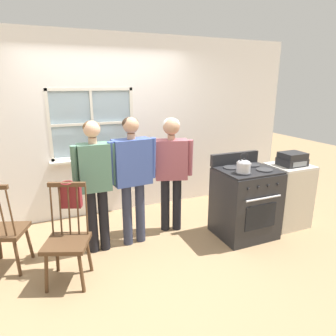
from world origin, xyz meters
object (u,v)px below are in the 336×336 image
Objects in this scene: person_teen_center at (132,170)px; potted_plant at (103,152)px; kettle at (244,166)px; chair_by_window at (67,241)px; stove at (245,202)px; person_adult_right at (171,163)px; side_counter at (287,195)px; stereo at (292,159)px; person_elderly_left at (95,177)px; chair_near_wall at (4,231)px; handbag at (70,195)px.

potted_plant is (-0.15, 1.03, 0.03)m from person_teen_center.
kettle is 0.90× the size of potted_plant.
stove is (2.27, 0.11, 0.02)m from chair_by_window.
chair_by_window is at bearing -154.77° from person_teen_center.
person_adult_right is 1.11m from stove.
chair_by_window is 1.11m from person_teen_center.
person_teen_center reaches higher than potted_plant.
stereo is at bearing -90.00° from side_counter.
potted_plant is 0.30× the size of side_counter.
person_teen_center is at bearing 3.18° from person_elderly_left.
stereo is at bearing -0.73° from person_adult_right.
person_adult_right is 4.61× the size of stereo.
person_elderly_left reaches higher than chair_near_wall.
side_counter is at bearing 24.05° from chair_by_window.
stove is 3.53× the size of handbag.
stereo reaches higher than side_counter.
side_counter is (2.32, -1.40, -0.55)m from potted_plant.
person_adult_right is at bearing 162.27° from side_counter.
kettle is 1.08m from side_counter.
chair_by_window and handbag have the same top height.
handbag reaches higher than side_counter.
person_adult_right reaches higher than handbag.
chair_near_wall is 2.83m from kettle.
handbag is 2.93m from stereo.
handbag is at bearing 90.00° from chair_by_window.
person_elderly_left reaches higher than stove.
side_counter is 0.54m from stereo.
kettle is at bearing 21.18° from chair_by_window.
kettle is at bearing -171.05° from side_counter.
kettle reaches higher than handbag.
person_elderly_left reaches higher than person_adult_right.
side_counter is at bearing 8.95° from kettle.
stereo is (1.59, -0.53, 0.02)m from person_adult_right.
kettle reaches higher than chair_by_window.
person_elderly_left is 1.97m from stove.
kettle is 0.27× the size of side_counter.
potted_plant is 0.89× the size of handbag.
person_teen_center is 5.26× the size of handbag.
stove is at bearing -179.14° from side_counter.
kettle is 2.09m from potted_plant.
side_counter is (3.63, -0.36, -0.00)m from chair_near_wall.
kettle is at bearing -141.53° from stove.
handbag is (-0.76, -0.27, -0.12)m from person_teen_center.
potted_plant is at bearing 132.57° from kettle.
chair_near_wall is 3.36× the size of handbag.
stereo is at bearing -14.86° from person_teen_center.
kettle is 0.73× the size of stereo.
chair_near_wall is at bearing 163.41° from chair_by_window.
potted_plant reaches higher than stereo.
chair_by_window is at bearing -114.49° from potted_plant.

